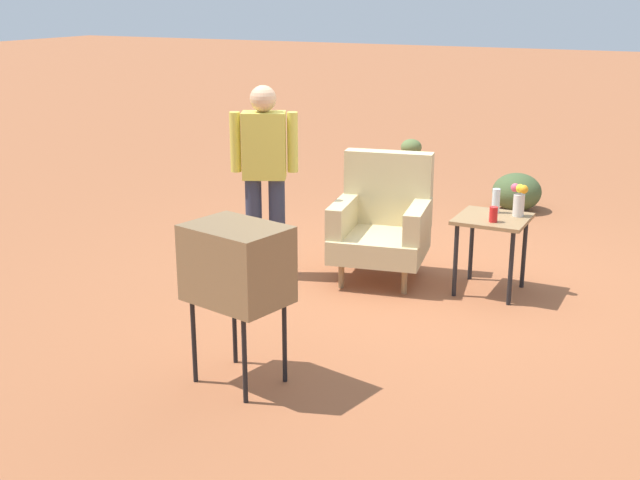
{
  "coord_description": "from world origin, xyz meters",
  "views": [
    {
      "loc": [
        2.33,
        -6.23,
        2.38
      ],
      "look_at": [
        -0.19,
        -1.16,
        0.65
      ],
      "focal_mm": 45.86,
      "sensor_mm": 36.0,
      "label": 1
    }
  ],
  "objects": [
    {
      "name": "ground_plane",
      "position": [
        0.0,
        0.0,
        0.0
      ],
      "size": [
        60.0,
        60.0,
        0.0
      ],
      "primitive_type": "plane",
      "color": "#A05B38"
    },
    {
      "name": "armchair",
      "position": [
        -0.18,
        0.02,
        0.5
      ],
      "size": [
        0.89,
        0.91,
        1.06
      ],
      "color": "#937047",
      "rests_on": "ground"
    },
    {
      "name": "side_table",
      "position": [
        0.76,
        0.06,
        0.54
      ],
      "size": [
        0.56,
        0.56,
        0.64
      ],
      "color": "black",
      "rests_on": "ground"
    },
    {
      "name": "tv_on_stand",
      "position": [
        -0.22,
        -2.24,
        0.78
      ],
      "size": [
        0.68,
        0.56,
        1.03
      ],
      "color": "black",
      "rests_on": "ground"
    },
    {
      "name": "person_standing",
      "position": [
        -1.1,
        -0.38,
        0.94
      ],
      "size": [
        0.52,
        0.35,
        1.64
      ],
      "color": "#2D3347",
      "rests_on": "ground"
    },
    {
      "name": "soda_can_red",
      "position": [
        0.8,
        -0.08,
        0.7
      ],
      "size": [
        0.07,
        0.07,
        0.12
      ],
      "primitive_type": "cylinder",
      "color": "red",
      "rests_on": "side_table"
    },
    {
      "name": "bottle_short_clear",
      "position": [
        0.74,
        0.21,
        0.74
      ],
      "size": [
        0.06,
        0.06,
        0.2
      ],
      "primitive_type": "cylinder",
      "color": "silver",
      "rests_on": "side_table"
    },
    {
      "name": "flower_vase",
      "position": [
        0.93,
        0.18,
        0.78
      ],
      "size": [
        0.15,
        0.1,
        0.27
      ],
      "color": "silver",
      "rests_on": "side_table"
    },
    {
      "name": "shrub_near",
      "position": [
        -1.86,
        5.3,
        0.12
      ],
      "size": [
        0.31,
        0.31,
        0.24
      ],
      "primitive_type": "ellipsoid",
      "color": "olive",
      "rests_on": "ground"
    },
    {
      "name": "shrub_mid",
      "position": [
        0.33,
        2.77,
        0.21
      ],
      "size": [
        0.55,
        0.55,
        0.42
      ],
      "primitive_type": "ellipsoid",
      "color": "#475B33",
      "rests_on": "ground"
    }
  ]
}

